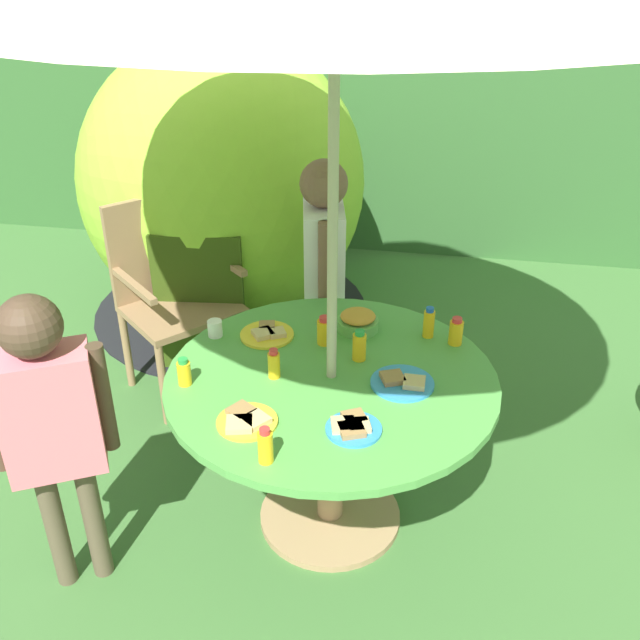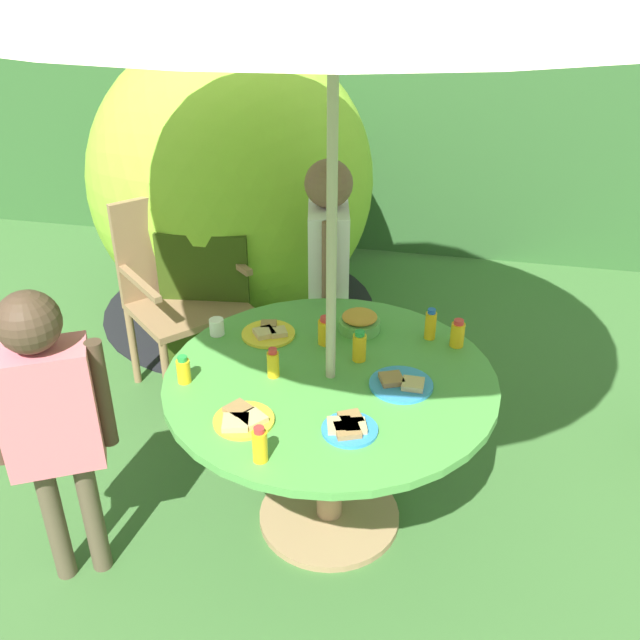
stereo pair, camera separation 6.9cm
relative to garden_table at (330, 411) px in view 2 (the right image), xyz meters
name	(u,v)px [view 2 (the right image)]	position (x,y,z in m)	size (l,w,h in m)	color
ground_plane	(329,519)	(0.00, 0.00, -0.57)	(10.00, 10.00, 0.02)	#3D6B33
hedge_backdrop	(414,92)	(0.00, 3.12, 0.54)	(9.00, 0.70, 2.20)	#33602D
garden_table	(330,411)	(0.00, 0.00, 0.00)	(1.24, 1.24, 0.72)	tan
wooden_chair	(178,283)	(-0.96, 0.88, 0.02)	(0.69, 0.69, 1.01)	#93704C
dome_tent	(233,182)	(-0.92, 1.71, 0.28)	(1.90, 1.90, 1.69)	#8CC633
child_in_white_shirt	(328,257)	(-0.17, 0.82, 0.26)	(0.25, 0.43, 1.28)	brown
child_in_pink_shirt	(48,408)	(-0.87, -0.46, 0.21)	(0.37, 0.30, 1.20)	brown
snack_bowl	(360,322)	(0.05, 0.35, 0.20)	(0.17, 0.17, 0.08)	#66B259
plate_far_left	(243,419)	(-0.24, -0.33, 0.17)	(0.21, 0.21, 0.03)	yellow
plate_near_right	(269,333)	(-0.30, 0.24, 0.17)	(0.22, 0.22, 0.03)	yellow
plate_near_left	(349,427)	(0.12, -0.31, 0.18)	(0.19, 0.19, 0.03)	#338CD8
plate_front_edge	(401,384)	(0.26, -0.01, 0.17)	(0.23, 0.23, 0.03)	#338CD8
juice_bottle_far_right	(273,363)	(-0.21, -0.04, 0.22)	(0.05, 0.05, 0.12)	yellow
juice_bottle_center_front	(431,325)	(0.34, 0.35, 0.22)	(0.05, 0.05, 0.13)	yellow
juice_bottle_center_back	(458,334)	(0.45, 0.31, 0.21)	(0.06, 0.06, 0.12)	yellow
juice_bottle_mid_left	(359,347)	(0.09, 0.13, 0.22)	(0.05, 0.05, 0.13)	yellow
juice_bottle_mid_right	(260,445)	(-0.12, -0.50, 0.22)	(0.05, 0.05, 0.13)	yellow
juice_bottle_back_edge	(184,370)	(-0.51, -0.15, 0.21)	(0.05, 0.05, 0.11)	yellow
juice_bottle_spot_a	(325,331)	(-0.06, 0.22, 0.22)	(0.06, 0.06, 0.12)	yellow
cup_near	(217,327)	(-0.51, 0.20, 0.20)	(0.06, 0.06, 0.07)	white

